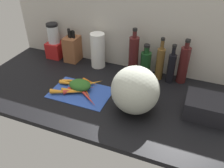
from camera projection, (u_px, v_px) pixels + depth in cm
name	position (u px, v px, depth cm)	size (l,w,h in cm)	color
ground_plane	(101.00, 93.00, 151.57)	(170.00, 80.00, 3.00)	black
wall_back	(122.00, 27.00, 163.54)	(170.00, 3.00, 60.00)	#BCB7AD
cutting_board	(81.00, 92.00, 149.07)	(37.96, 25.37, 0.80)	#2D51B7
carrot_0	(73.00, 90.00, 148.23)	(2.24, 2.24, 15.09)	orange
carrot_1	(64.00, 92.00, 146.12)	(3.15, 3.15, 17.11)	orange
carrot_2	(74.00, 91.00, 146.72)	(3.05, 3.05, 14.36)	orange
carrot_3	(71.00, 84.00, 154.12)	(2.73, 2.73, 15.61)	orange
carrot_4	(77.00, 89.00, 148.66)	(2.86, 2.86, 17.70)	red
carrot_5	(90.00, 82.00, 156.35)	(2.22, 2.22, 11.75)	orange
carrot_6	(91.00, 83.00, 154.47)	(2.56, 2.56, 16.68)	orange
carrot_7	(86.00, 91.00, 148.12)	(2.12, 2.12, 17.06)	orange
carrot_8	(88.00, 98.00, 141.84)	(2.18, 2.18, 17.86)	red
carrot_9	(73.00, 81.00, 157.05)	(2.81, 2.81, 14.94)	orange
carrot_10	(81.00, 88.00, 149.99)	(2.46, 2.46, 17.15)	red
carrot_greens_pile	(80.00, 85.00, 149.76)	(14.45, 11.11, 6.11)	#2D6023
winter_squash	(135.00, 90.00, 128.25)	(26.91, 26.00, 27.33)	#B2B7A8
knife_block	(73.00, 48.00, 180.55)	(10.30, 13.29, 24.68)	brown
blender_appliance	(54.00, 43.00, 183.97)	(11.69, 11.69, 27.75)	red
paper_towel_roll	(98.00, 50.00, 170.87)	(10.37, 10.37, 25.79)	white
bottle_0	(133.00, 56.00, 159.64)	(6.77, 6.77, 34.35)	#471919
bottle_1	(145.00, 63.00, 160.78)	(7.24, 7.24, 23.92)	#19421E
bottle_2	(160.00, 63.00, 157.08)	(5.43, 5.43, 29.99)	brown
bottle_3	(171.00, 67.00, 153.83)	(5.06, 5.06, 27.37)	black
bottle_4	(183.00, 64.00, 153.13)	(6.58, 6.58, 30.58)	#471919
dish_rack	(207.00, 107.00, 129.24)	(23.41, 19.08, 10.62)	black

